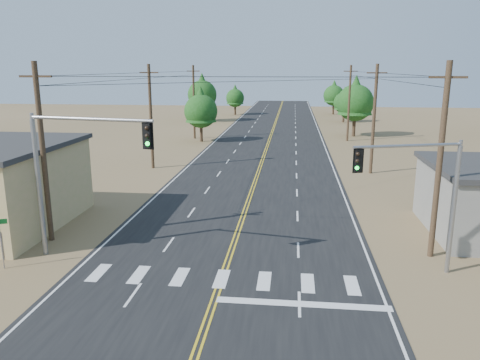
# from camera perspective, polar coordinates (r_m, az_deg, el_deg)

# --- Properties ---
(road) EXTENTS (15.00, 200.00, 0.02)m
(road) POSITION_cam_1_polar(r_m,az_deg,el_deg) (43.17, 2.13, 0.63)
(road) COLOR black
(road) RESTS_ON ground
(utility_pole_left_near) EXTENTS (1.80, 0.30, 10.00)m
(utility_pole_left_near) POSITION_cam_1_polar(r_m,az_deg,el_deg) (27.94, -22.88, 3.14)
(utility_pole_left_near) COLOR #4C3826
(utility_pole_left_near) RESTS_ON ground
(utility_pole_left_mid) EXTENTS (1.80, 0.30, 10.00)m
(utility_pole_left_mid) POSITION_cam_1_polar(r_m,az_deg,el_deg) (46.25, -10.82, 7.68)
(utility_pole_left_mid) COLOR #4C3826
(utility_pole_left_mid) RESTS_ON ground
(utility_pole_left_far) EXTENTS (1.80, 0.30, 10.00)m
(utility_pole_left_far) POSITION_cam_1_polar(r_m,az_deg,el_deg) (65.56, -5.65, 9.51)
(utility_pole_left_far) COLOR #4C3826
(utility_pole_left_far) RESTS_ON ground
(utility_pole_right_near) EXTENTS (1.80, 0.30, 10.00)m
(utility_pole_right_near) POSITION_cam_1_polar(r_m,az_deg,el_deg) (25.48, 23.17, 2.20)
(utility_pole_right_near) COLOR #4C3826
(utility_pole_right_near) RESTS_ON ground
(utility_pole_right_mid) EXTENTS (1.80, 0.30, 10.00)m
(utility_pole_right_mid) POSITION_cam_1_polar(r_m,az_deg,el_deg) (44.81, 16.01, 7.21)
(utility_pole_right_mid) COLOR #4C3826
(utility_pole_right_mid) RESTS_ON ground
(utility_pole_right_far) EXTENTS (1.80, 0.30, 10.00)m
(utility_pole_right_far) POSITION_cam_1_polar(r_m,az_deg,el_deg) (64.55, 13.16, 9.16)
(utility_pole_right_far) COLOR #4C3826
(utility_pole_right_far) RESTS_ON ground
(signal_mast_left) EXTENTS (6.66, 1.49, 7.47)m
(signal_mast_left) POSITION_cam_1_polar(r_m,az_deg,el_deg) (24.66, -20.06, 2.06)
(signal_mast_left) COLOR gray
(signal_mast_left) RESTS_ON ground
(signal_mast_right) EXTENTS (5.10, 1.80, 6.46)m
(signal_mast_right) POSITION_cam_1_polar(r_m,az_deg,el_deg) (22.99, 21.76, -0.73)
(signal_mast_right) COLOR gray
(signal_mast_right) RESTS_ON ground
(street_sign) EXTENTS (0.71, 0.32, 2.55)m
(street_sign) POSITION_cam_1_polar(r_m,az_deg,el_deg) (25.63, -27.18, -6.06)
(street_sign) COLOR gray
(street_sign) RESTS_ON ground
(tree_left_near) EXTENTS (4.42, 4.42, 7.36)m
(tree_left_near) POSITION_cam_1_polar(r_m,az_deg,el_deg) (62.63, -4.80, 8.77)
(tree_left_near) COLOR #3F2D1E
(tree_left_near) RESTS_ON ground
(tree_left_mid) EXTENTS (5.28, 5.28, 8.79)m
(tree_left_mid) POSITION_cam_1_polar(r_m,az_deg,el_deg) (86.79, -4.63, 10.67)
(tree_left_mid) COLOR #3F2D1E
(tree_left_mid) RESTS_ON ground
(tree_left_far) EXTENTS (3.80, 3.80, 6.33)m
(tree_left_far) POSITION_cam_1_polar(r_m,az_deg,el_deg) (99.15, -0.60, 10.19)
(tree_left_far) COLOR #3F2D1E
(tree_left_far) RESTS_ON ground
(tree_right_near) EXTENTS (5.22, 5.22, 8.71)m
(tree_right_near) POSITION_cam_1_polar(r_m,az_deg,el_deg) (69.32, 13.89, 9.57)
(tree_right_near) COLOR #3F2D1E
(tree_right_near) RESTS_ON ground
(tree_right_mid) EXTENTS (3.80, 3.80, 6.34)m
(tree_right_mid) POSITION_cam_1_polar(r_m,az_deg,el_deg) (87.47, 12.59, 9.43)
(tree_right_mid) COLOR #3F2D1E
(tree_right_mid) RESTS_ON ground
(tree_right_far) EXTENTS (4.33, 4.33, 7.21)m
(tree_right_far) POSITION_cam_1_polar(r_m,az_deg,el_deg) (101.74, 11.38, 10.32)
(tree_right_far) COLOR #3F2D1E
(tree_right_far) RESTS_ON ground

